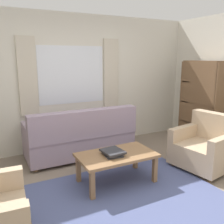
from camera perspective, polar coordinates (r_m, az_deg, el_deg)
ground_plane at (r=3.40m, az=4.19°, el=-19.33°), size 6.24×6.24×0.00m
wall_back at (r=4.97m, az=-9.36°, el=6.71°), size 5.32×0.12×2.60m
window_with_curtains at (r=4.88m, az=-9.12°, el=8.38°), size 1.98×0.07×1.40m
area_rug at (r=3.39m, az=4.19°, el=-19.24°), size 2.43×1.95×0.01m
couch at (r=4.54m, az=-7.20°, el=-5.83°), size 1.90×0.82×0.92m
armchair_right at (r=4.38m, az=20.72°, el=-7.44°), size 0.95×0.97×0.88m
coffee_table at (r=3.61m, az=1.05°, el=-10.43°), size 1.10×0.64×0.44m
book_stack_on_table at (r=3.53m, az=0.19°, el=-9.31°), size 0.29×0.33×0.07m
bookshelf at (r=5.37m, az=19.62°, el=0.87°), size 0.30×0.94×1.72m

